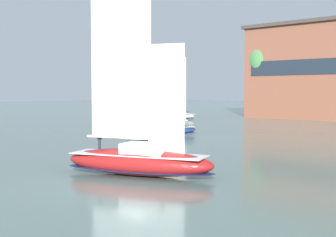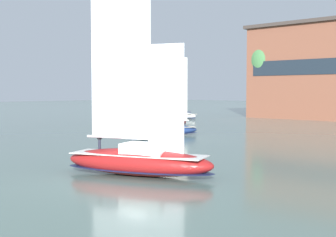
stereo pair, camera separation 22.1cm
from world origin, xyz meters
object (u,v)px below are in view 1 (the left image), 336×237
sailboat_moored_far_slip (174,120)px  sailboat_main (139,158)px  tree_shore_left (266,61)px  sailboat_moored_near_marina (167,129)px  sailboat_moored_mid_channel (182,115)px

sailboat_moored_far_slip → sailboat_main: bearing=-51.3°
tree_shore_left → sailboat_main: (30.01, -67.02, -11.02)m
sailboat_moored_far_slip → sailboat_moored_near_marina: bearing=-51.4°
sailboat_moored_near_marina → sailboat_moored_mid_channel: sailboat_moored_near_marina is taller
tree_shore_left → sailboat_moored_far_slip: tree_shore_left is taller
sailboat_main → sailboat_moored_far_slip: size_ratio=1.31×
sailboat_moored_mid_channel → sailboat_moored_far_slip: bearing=-53.4°
sailboat_moored_near_marina → sailboat_moored_mid_channel: bearing=127.6°
sailboat_moored_near_marina → sailboat_moored_mid_channel: 35.97m
sailboat_moored_near_marina → sailboat_moored_mid_channel: (-21.96, 28.49, -0.18)m
tree_shore_left → sailboat_moored_near_marina: size_ratio=1.58×
sailboat_main → sailboat_moored_near_marina: bearing=128.8°
sailboat_moored_mid_channel → sailboat_moored_far_slip: (10.17, -13.71, 0.05)m
tree_shore_left → sailboat_main: tree_shore_left is taller
sailboat_main → sailboat_moored_far_slip: sailboat_main is taller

